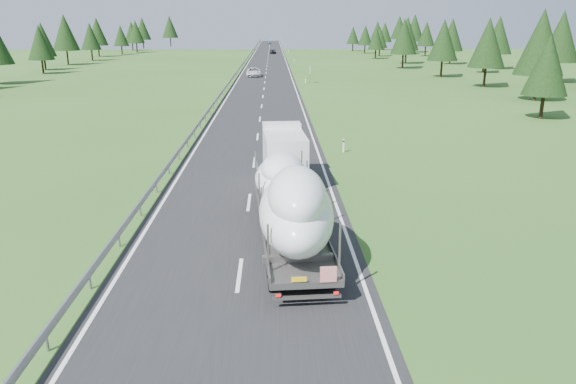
{
  "coord_description": "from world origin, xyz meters",
  "views": [
    {
      "loc": [
        1.33,
        -10.51,
        9.18
      ],
      "look_at": [
        1.97,
        13.77,
        1.85
      ],
      "focal_mm": 35.0,
      "sensor_mm": 36.0,
      "label": 1
    }
  ],
  "objects_px": {
    "highway_sign": "(310,72)",
    "distant_van": "(254,72)",
    "boat_truck": "(288,186)",
    "distant_car_dark": "(273,51)",
    "distant_car_blue": "(269,43)"
  },
  "relations": [
    {
      "from": "highway_sign",
      "to": "distant_van",
      "type": "xyz_separation_m",
      "value": [
        -9.31,
        11.76,
        -1.04
      ]
    },
    {
      "from": "highway_sign",
      "to": "boat_truck",
      "type": "xyz_separation_m",
      "value": [
        -5.23,
        -66.14,
        0.3
      ]
    },
    {
      "from": "boat_truck",
      "to": "distant_car_dark",
      "type": "xyz_separation_m",
      "value": [
        -0.63,
        155.0,
        -1.39
      ]
    },
    {
      "from": "boat_truck",
      "to": "distant_van",
      "type": "height_order",
      "value": "boat_truck"
    },
    {
      "from": "highway_sign",
      "to": "distant_car_dark",
      "type": "relative_size",
      "value": 0.61
    },
    {
      "from": "distant_van",
      "to": "distant_car_dark",
      "type": "xyz_separation_m",
      "value": [
        3.45,
        77.1,
        -0.04
      ]
    },
    {
      "from": "distant_car_dark",
      "to": "highway_sign",
      "type": "bearing_deg",
      "value": -92.07
    },
    {
      "from": "highway_sign",
      "to": "distant_van",
      "type": "distance_m",
      "value": 15.04
    },
    {
      "from": "distant_car_dark",
      "to": "boat_truck",
      "type": "bearing_deg",
      "value": -95.61
    },
    {
      "from": "highway_sign",
      "to": "distant_van",
      "type": "height_order",
      "value": "highway_sign"
    },
    {
      "from": "distant_car_blue",
      "to": "boat_truck",
      "type": "bearing_deg",
      "value": -88.98
    },
    {
      "from": "highway_sign",
      "to": "distant_car_blue",
      "type": "relative_size",
      "value": 0.65
    },
    {
      "from": "boat_truck",
      "to": "distant_van",
      "type": "xyz_separation_m",
      "value": [
        -4.08,
        77.9,
        -1.35
      ]
    },
    {
      "from": "boat_truck",
      "to": "distant_car_dark",
      "type": "distance_m",
      "value": 155.0
    },
    {
      "from": "distant_van",
      "to": "distant_car_blue",
      "type": "relative_size",
      "value": 1.38
    }
  ]
}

